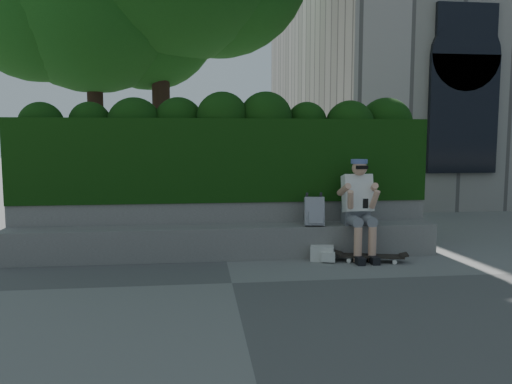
{
  "coord_description": "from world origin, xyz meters",
  "views": [
    {
      "loc": [
        -0.39,
        -5.61,
        1.66
      ],
      "look_at": [
        0.4,
        1.0,
        0.95
      ],
      "focal_mm": 35.0,
      "sensor_mm": 36.0,
      "label": 1
    }
  ],
  "objects": [
    {
      "name": "ground",
      "position": [
        0.0,
        0.0,
        0.0
      ],
      "size": [
        80.0,
        80.0,
        0.0
      ],
      "primitive_type": "plane",
      "color": "slate",
      "rests_on": "ground"
    },
    {
      "name": "bench_ledge",
      "position": [
        0.0,
        1.25,
        0.23
      ],
      "size": [
        6.0,
        0.45,
        0.45
      ],
      "primitive_type": "cube",
      "color": "gray",
      "rests_on": "ground"
    },
    {
      "name": "planter_wall",
      "position": [
        0.0,
        1.73,
        0.38
      ],
      "size": [
        6.0,
        0.5,
        0.75
      ],
      "primitive_type": "cube",
      "color": "gray",
      "rests_on": "ground"
    },
    {
      "name": "hedge",
      "position": [
        0.0,
        1.95,
        1.35
      ],
      "size": [
        6.0,
        1.0,
        1.2
      ],
      "primitive_type": "cube",
      "color": "black",
      "rests_on": "planter_wall"
    },
    {
      "name": "person",
      "position": [
        1.85,
        1.07,
        0.75
      ],
      "size": [
        0.4,
        0.76,
        1.38
      ],
      "color": "slate",
      "rests_on": "ground"
    },
    {
      "name": "skateboard",
      "position": [
        1.94,
        0.78,
        0.07
      ],
      "size": [
        0.89,
        0.42,
        0.09
      ],
      "rotation": [
        0.0,
        0.0,
        -0.25
      ],
      "color": "black",
      "rests_on": "ground"
    },
    {
      "name": "backpack_plaid",
      "position": [
        1.24,
        1.15,
        0.65
      ],
      "size": [
        0.29,
        0.18,
        0.4
      ],
      "primitive_type": "cube",
      "rotation": [
        0.0,
        0.0,
        -0.13
      ],
      "color": "silver",
      "rests_on": "bench_ledge"
    },
    {
      "name": "backpack_ground",
      "position": [
        1.3,
        0.93,
        0.1
      ],
      "size": [
        0.36,
        0.3,
        0.2
      ],
      "primitive_type": "cube",
      "rotation": [
        0.0,
        0.0,
        -0.28
      ],
      "color": "silver",
      "rests_on": "ground"
    }
  ]
}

